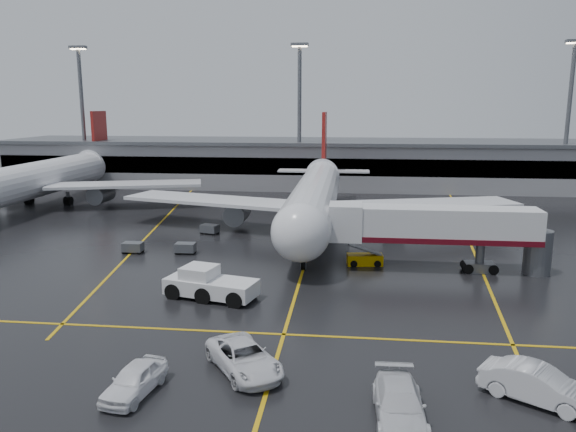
# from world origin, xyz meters

# --- Properties ---
(ground) EXTENTS (220.00, 220.00, 0.00)m
(ground) POSITION_xyz_m (0.00, 0.00, 0.00)
(ground) COLOR black
(ground) RESTS_ON ground
(apron_line_centre) EXTENTS (0.25, 90.00, 0.02)m
(apron_line_centre) POSITION_xyz_m (0.00, 0.00, 0.01)
(apron_line_centre) COLOR gold
(apron_line_centre) RESTS_ON ground
(apron_line_stop) EXTENTS (60.00, 0.25, 0.02)m
(apron_line_stop) POSITION_xyz_m (0.00, -22.00, 0.01)
(apron_line_stop) COLOR gold
(apron_line_stop) RESTS_ON ground
(apron_line_left) EXTENTS (9.99, 69.35, 0.02)m
(apron_line_left) POSITION_xyz_m (-20.00, 10.00, 0.01)
(apron_line_left) COLOR gold
(apron_line_left) RESTS_ON ground
(apron_line_right) EXTENTS (7.57, 69.64, 0.02)m
(apron_line_right) POSITION_xyz_m (18.00, 10.00, 0.01)
(apron_line_right) COLOR gold
(apron_line_right) RESTS_ON ground
(terminal) EXTENTS (122.00, 19.00, 8.60)m
(terminal) POSITION_xyz_m (0.00, 47.93, 4.32)
(terminal) COLOR gray
(terminal) RESTS_ON ground
(light_mast_left) EXTENTS (3.00, 1.20, 25.45)m
(light_mast_left) POSITION_xyz_m (-45.00, 42.00, 14.47)
(light_mast_left) COLOR #595B60
(light_mast_left) RESTS_ON ground
(light_mast_mid) EXTENTS (3.00, 1.20, 25.45)m
(light_mast_mid) POSITION_xyz_m (-5.00, 42.00, 14.47)
(light_mast_mid) COLOR #595B60
(light_mast_mid) RESTS_ON ground
(light_mast_right) EXTENTS (3.00, 1.20, 25.45)m
(light_mast_right) POSITION_xyz_m (40.00, 42.00, 14.47)
(light_mast_right) COLOR #595B60
(light_mast_right) RESTS_ON ground
(main_airliner) EXTENTS (48.80, 45.60, 14.10)m
(main_airliner) POSITION_xyz_m (0.00, 9.70, 4.21)
(main_airliner) COLOR silver
(main_airliner) RESTS_ON ground
(second_airliner) EXTENTS (48.80, 45.60, 14.10)m
(second_airliner) POSITION_xyz_m (-42.00, 21.70, 4.21)
(second_airliner) COLOR silver
(second_airliner) RESTS_ON ground
(jet_bridge) EXTENTS (19.90, 3.40, 6.05)m
(jet_bridge) POSITION_xyz_m (11.87, -6.00, 3.93)
(jet_bridge) COLOR silver
(jet_bridge) RESTS_ON ground
(pushback_tractor) EXTENTS (7.70, 4.65, 2.58)m
(pushback_tractor) POSITION_xyz_m (-6.73, -15.49, 1.03)
(pushback_tractor) COLOR silver
(pushback_tractor) RESTS_ON ground
(belt_loader) EXTENTS (3.47, 1.87, 2.12)m
(belt_loader) POSITION_xyz_m (5.69, -4.86, 0.52)
(belt_loader) COLOR #C99500
(belt_loader) RESTS_ON ground
(service_van_a) EXTENTS (5.74, 6.56, 1.68)m
(service_van_a) POSITION_xyz_m (-1.61, -27.40, 0.84)
(service_van_a) COLOR silver
(service_van_a) RESTS_ON ground
(service_van_b) EXTENTS (2.51, 5.85, 1.68)m
(service_van_b) POSITION_xyz_m (6.74, -31.47, 0.84)
(service_van_b) COLOR silver
(service_van_b) RESTS_ON ground
(service_van_c) EXTENTS (5.84, 4.77, 1.87)m
(service_van_c) POSITION_xyz_m (13.89, -28.92, 0.94)
(service_van_c) COLOR silver
(service_van_c) RESTS_ON ground
(service_van_d) EXTENTS (2.59, 4.92, 1.59)m
(service_van_d) POSITION_xyz_m (-6.85, -30.52, 0.80)
(service_van_d) COLOR white
(service_van_d) RESTS_ON ground
(baggage_cart_a) EXTENTS (2.04, 1.35, 1.12)m
(baggage_cart_a) POSITION_xyz_m (-12.49, -2.84, 0.63)
(baggage_cart_a) COLOR #595B60
(baggage_cart_a) RESTS_ON ground
(baggage_cart_b) EXTENTS (2.03, 1.34, 1.12)m
(baggage_cart_b) POSITION_xyz_m (-17.94, -3.19, 0.63)
(baggage_cart_b) COLOR #595B60
(baggage_cart_b) RESTS_ON ground
(baggage_cart_c) EXTENTS (2.29, 1.83, 1.12)m
(baggage_cart_c) POSITION_xyz_m (-12.26, 6.16, 0.63)
(baggage_cart_c) COLOR #595B60
(baggage_cart_c) RESTS_ON ground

